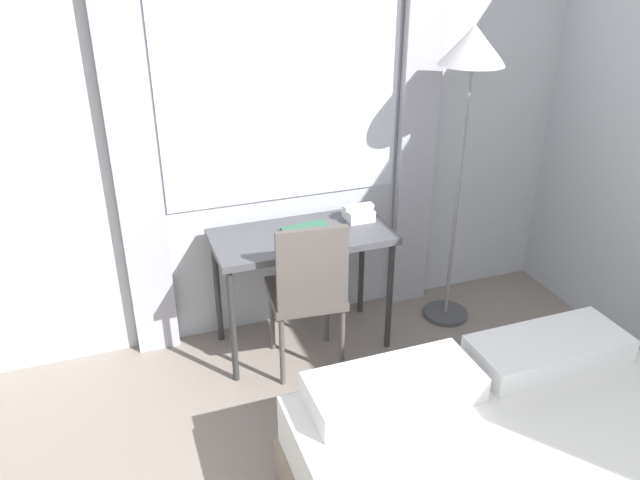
# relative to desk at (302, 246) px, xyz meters

# --- Properties ---
(wall_back_with_window) EXTENTS (5.06, 0.13, 2.70)m
(wall_back_with_window) POSITION_rel_desk_xyz_m (-0.17, 0.33, 0.68)
(wall_back_with_window) COLOR silver
(wall_back_with_window) RESTS_ON ground_plane
(desk) EXTENTS (1.02, 0.50, 0.75)m
(desk) POSITION_rel_desk_xyz_m (0.00, 0.00, 0.00)
(desk) COLOR #4C4C51
(desk) RESTS_ON ground_plane
(desk_chair) EXTENTS (0.44, 0.44, 0.94)m
(desk_chair) POSITION_rel_desk_xyz_m (-0.05, -0.25, -0.13)
(desk_chair) COLOR #59514C
(desk_chair) RESTS_ON ground_plane
(standing_lamp) EXTENTS (0.37, 0.37, 1.84)m
(standing_lamp) POSITION_rel_desk_xyz_m (0.98, -0.03, 0.91)
(standing_lamp) COLOR #4C4C51
(standing_lamp) RESTS_ON ground_plane
(telephone) EXTENTS (0.18, 0.15, 0.09)m
(telephone) POSITION_rel_desk_xyz_m (0.38, 0.07, 0.12)
(telephone) COLOR white
(telephone) RESTS_ON desk
(book) EXTENTS (0.29, 0.23, 0.02)m
(book) POSITION_rel_desk_xyz_m (0.04, -0.02, 0.09)
(book) COLOR #33664C
(book) RESTS_ON desk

